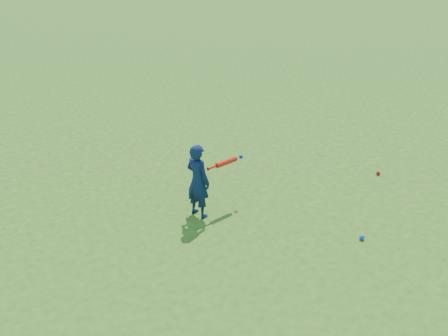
% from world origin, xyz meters
% --- Properties ---
extents(ground, '(80.00, 80.00, 0.00)m').
position_xyz_m(ground, '(0.00, 0.00, 0.00)').
color(ground, '#326317').
rests_on(ground, ground).
extents(child, '(0.41, 0.48, 1.12)m').
position_xyz_m(child, '(0.42, 0.35, 0.56)').
color(child, '#0E1D42').
rests_on(child, ground).
extents(ground_ball_red, '(0.07, 0.07, 0.07)m').
position_xyz_m(ground_ball_red, '(3.74, 0.30, 0.03)').
color(ground_ball_red, red).
rests_on(ground_ball_red, ground).
extents(ground_ball_blue, '(0.07, 0.07, 0.07)m').
position_xyz_m(ground_ball_blue, '(2.17, -1.20, 0.04)').
color(ground_ball_blue, blue).
rests_on(ground_ball_blue, ground).
extents(bat_swing, '(0.66, 0.25, 0.08)m').
position_xyz_m(bat_swing, '(0.95, 0.47, 0.71)').
color(bat_swing, red).
rests_on(bat_swing, ground).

